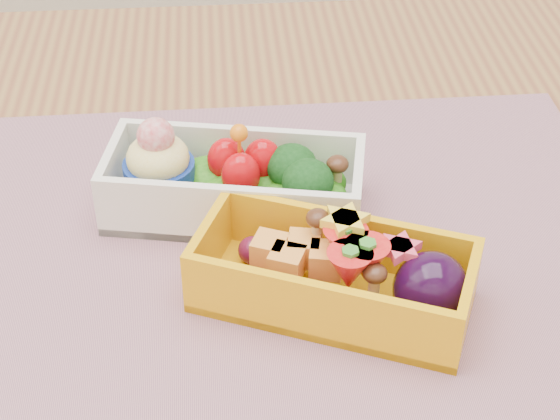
{
  "coord_description": "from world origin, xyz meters",
  "views": [
    {
      "loc": [
        -0.07,
        -0.47,
        1.16
      ],
      "look_at": [
        -0.03,
        0.0,
        0.79
      ],
      "focal_mm": 58.68,
      "sensor_mm": 36.0,
      "label": 1
    }
  ],
  "objects": [
    {
      "name": "table",
      "position": [
        0.0,
        0.0,
        0.65
      ],
      "size": [
        1.2,
        0.8,
        0.75
      ],
      "color": "brown",
      "rests_on": "ground"
    },
    {
      "name": "bento_yellow",
      "position": [
        0.0,
        -0.05,
        0.78
      ],
      "size": [
        0.19,
        0.14,
        0.06
      ],
      "rotation": [
        0.0,
        0.0,
        -0.4
      ],
      "color": "#E6A20B",
      "rests_on": "placemat"
    },
    {
      "name": "placemat",
      "position": [
        -0.04,
        -0.0,
        0.75
      ],
      "size": [
        0.52,
        0.4,
        0.0
      ],
      "primitive_type": "cube",
      "rotation": [
        0.0,
        0.0,
        0.01
      ],
      "color": "#A37075",
      "rests_on": "table"
    },
    {
      "name": "bento_white",
      "position": [
        -0.06,
        0.05,
        0.78
      ],
      "size": [
        0.19,
        0.11,
        0.07
      ],
      "rotation": [
        0.0,
        0.0,
        -0.19
      ],
      "color": "silver",
      "rests_on": "placemat"
    }
  ]
}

